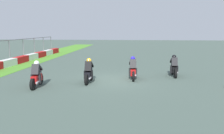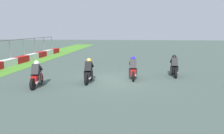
% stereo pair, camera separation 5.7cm
% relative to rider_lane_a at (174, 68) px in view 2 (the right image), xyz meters
% --- Properties ---
extents(ground_plane, '(120.00, 120.00, 0.00)m').
position_rel_rider_lane_a_xyz_m(ground_plane, '(-1.79, 4.15, -0.62)').
color(ground_plane, '#44554C').
extents(rider_lane_a, '(2.04, 0.54, 1.51)m').
position_rel_rider_lane_a_xyz_m(rider_lane_a, '(0.00, 0.00, 0.00)').
color(rider_lane_a, black).
rests_on(rider_lane_a, ground_plane).
extents(rider_lane_b, '(2.04, 0.55, 1.51)m').
position_rel_rider_lane_a_xyz_m(rider_lane_b, '(-1.26, 2.86, 0.00)').
color(rider_lane_b, black).
rests_on(rider_lane_b, ground_plane).
extents(rider_lane_c, '(2.04, 0.54, 1.51)m').
position_rel_rider_lane_a_xyz_m(rider_lane_c, '(-2.55, 5.55, 0.00)').
color(rider_lane_c, black).
rests_on(rider_lane_c, ground_plane).
extents(rider_lane_d, '(2.04, 0.57, 1.51)m').
position_rel_rider_lane_a_xyz_m(rider_lane_d, '(-3.96, 8.28, 0.00)').
color(rider_lane_d, black).
rests_on(rider_lane_d, ground_plane).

